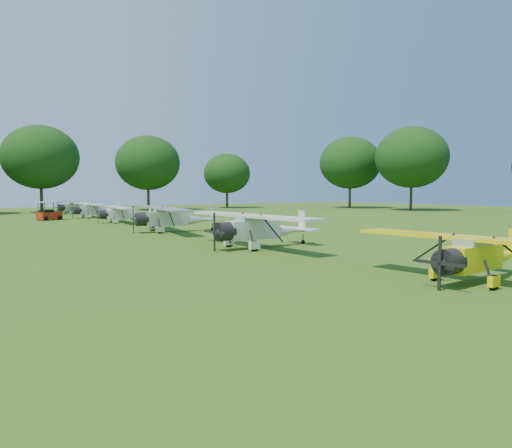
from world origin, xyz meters
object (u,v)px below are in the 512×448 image
Objects in this scene: aircraft_6 at (95,209)px; aircraft_7 at (76,206)px; aircraft_2 at (480,252)px; aircraft_3 at (260,226)px; aircraft_4 at (172,216)px; aircraft_5 at (124,213)px; golf_cart at (49,214)px.

aircraft_6 reaches higher than aircraft_7.
aircraft_2 is 0.87× the size of aircraft_3.
aircraft_6 is at bearing 84.99° from aircraft_2.
aircraft_4 is 1.21× the size of aircraft_5.
aircraft_4 is 1.15× the size of aircraft_6.
aircraft_3 is 13.01m from aircraft_4.
aircraft_4 is (-0.68, 26.51, 0.17)m from aircraft_2.
aircraft_7 is (0.89, 35.08, -0.20)m from aircraft_4.
golf_cart is at bearing 91.71° from aircraft_2.
aircraft_5 is 3.30× the size of golf_cart.
aircraft_5 is at bearing -100.73° from aircraft_7.
aircraft_4 is at bearing -85.43° from aircraft_5.
aircraft_3 is 1.20× the size of aircraft_5.
golf_cart reaches higher than aircraft_7.
aircraft_4 is 22.34m from golf_cart.
aircraft_5 is 10.60m from aircraft_6.
aircraft_4 is (0.18, 13.01, 0.00)m from aircraft_3.
aircraft_5 is at bearing 85.15° from aircraft_2.
aircraft_7 is (1.07, 48.09, -0.20)m from aircraft_3.
aircraft_4 is at bearing 86.10° from aircraft_2.
aircraft_7 reaches higher than aircraft_5.
aircraft_5 is at bearing 97.64° from aircraft_4.
aircraft_2 is 13.53m from aircraft_3.
aircraft_3 reaches higher than aircraft_6.
aircraft_6 is at bearing 86.13° from aircraft_3.
aircraft_4 is at bearing -97.99° from golf_cart.
golf_cart is (-5.62, 8.73, -0.36)m from aircraft_5.
aircraft_2 is at bearing -83.50° from aircraft_5.
aircraft_5 is (0.32, 12.97, -0.22)m from aircraft_4.
aircraft_2 is at bearing -79.48° from aircraft_4.
aircraft_5 is (0.50, 25.97, -0.22)m from aircraft_3.
aircraft_3 is (-0.85, 13.51, 0.17)m from aircraft_2.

